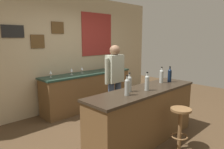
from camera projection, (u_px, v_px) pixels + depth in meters
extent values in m
plane|color=#4C3823|center=(126.00, 133.00, 3.85)|extent=(10.00, 10.00, 0.00)
cube|color=tan|center=(65.00, 53.00, 5.04)|extent=(6.00, 0.06, 2.80)
cube|color=black|center=(13.00, 31.00, 4.10)|extent=(0.43, 0.02, 0.25)
cube|color=brown|center=(38.00, 41.00, 4.48)|extent=(0.31, 0.02, 0.29)
cube|color=brown|center=(58.00, 28.00, 4.77)|extent=(0.31, 0.02, 0.27)
cube|color=maroon|center=(97.00, 34.00, 5.61)|extent=(1.03, 0.02, 1.13)
cube|color=brown|center=(144.00, 117.00, 3.49)|extent=(2.21, 0.57, 0.88)
cube|color=#2D2319|center=(144.00, 90.00, 3.41)|extent=(2.26, 0.60, 0.04)
cube|color=brown|center=(88.00, 91.00, 5.22)|extent=(2.41, 0.53, 0.86)
cube|color=#1E382D|center=(88.00, 73.00, 5.14)|extent=(2.46, 0.56, 0.04)
cylinder|color=#384766|center=(118.00, 101.00, 4.39)|extent=(0.13, 0.13, 0.86)
cylinder|color=#384766|center=(111.00, 103.00, 4.25)|extent=(0.13, 0.13, 0.86)
cube|color=#9EA38E|center=(115.00, 69.00, 4.20)|extent=(0.36, 0.20, 0.56)
sphere|color=brown|center=(115.00, 50.00, 4.13)|extent=(0.21, 0.21, 0.21)
cylinder|color=#9EA38E|center=(122.00, 69.00, 4.35)|extent=(0.08, 0.08, 0.52)
cylinder|color=#9EA38E|center=(107.00, 71.00, 4.05)|extent=(0.08, 0.08, 0.52)
cylinder|color=brown|center=(180.00, 130.00, 3.24)|extent=(0.06, 0.06, 0.65)
torus|color=brown|center=(179.00, 136.00, 3.26)|extent=(0.26, 0.26, 0.02)
cylinder|color=brown|center=(181.00, 110.00, 3.18)|extent=(0.32, 0.32, 0.03)
cylinder|color=#999E99|center=(127.00, 89.00, 3.03)|extent=(0.07, 0.07, 0.20)
sphere|color=#999E99|center=(127.00, 81.00, 3.01)|extent=(0.07, 0.07, 0.07)
cylinder|color=#999E99|center=(127.00, 79.00, 3.00)|extent=(0.03, 0.03, 0.09)
cylinder|color=black|center=(127.00, 76.00, 2.99)|extent=(0.03, 0.03, 0.02)
cylinder|color=#999E99|center=(129.00, 86.00, 3.24)|extent=(0.07, 0.07, 0.20)
sphere|color=#999E99|center=(129.00, 79.00, 3.22)|extent=(0.07, 0.07, 0.07)
cylinder|color=#999E99|center=(129.00, 76.00, 3.21)|extent=(0.03, 0.03, 0.09)
cylinder|color=black|center=(130.00, 73.00, 3.20)|extent=(0.03, 0.03, 0.02)
cylinder|color=#999E99|center=(147.00, 85.00, 3.30)|extent=(0.07, 0.07, 0.20)
sphere|color=#999E99|center=(147.00, 78.00, 3.28)|extent=(0.07, 0.07, 0.07)
cylinder|color=#999E99|center=(147.00, 76.00, 3.28)|extent=(0.03, 0.03, 0.09)
cylinder|color=black|center=(147.00, 72.00, 3.27)|extent=(0.03, 0.03, 0.02)
cylinder|color=#999E99|center=(161.00, 78.00, 3.87)|extent=(0.07, 0.07, 0.20)
sphere|color=#999E99|center=(162.00, 72.00, 3.85)|extent=(0.07, 0.07, 0.07)
cylinder|color=#999E99|center=(162.00, 70.00, 3.85)|extent=(0.03, 0.03, 0.09)
cylinder|color=black|center=(162.00, 67.00, 3.84)|extent=(0.03, 0.03, 0.02)
cylinder|color=black|center=(170.00, 77.00, 3.94)|extent=(0.07, 0.07, 0.20)
sphere|color=black|center=(170.00, 71.00, 3.92)|extent=(0.07, 0.07, 0.07)
cylinder|color=black|center=(170.00, 69.00, 3.92)|extent=(0.03, 0.03, 0.09)
cylinder|color=black|center=(170.00, 67.00, 3.91)|extent=(0.03, 0.03, 0.02)
cylinder|color=silver|center=(51.00, 77.00, 4.54)|extent=(0.06, 0.06, 0.00)
cylinder|color=silver|center=(51.00, 75.00, 4.53)|extent=(0.01, 0.01, 0.07)
cone|color=silver|center=(51.00, 72.00, 4.52)|extent=(0.07, 0.07, 0.08)
cylinder|color=silver|center=(72.00, 75.00, 4.85)|extent=(0.06, 0.06, 0.00)
cylinder|color=silver|center=(72.00, 73.00, 4.84)|extent=(0.01, 0.01, 0.07)
cone|color=silver|center=(71.00, 70.00, 4.83)|extent=(0.07, 0.07, 0.08)
cylinder|color=silver|center=(82.00, 73.00, 5.08)|extent=(0.06, 0.06, 0.00)
cylinder|color=silver|center=(82.00, 71.00, 5.07)|extent=(0.01, 0.01, 0.07)
cone|color=silver|center=(82.00, 68.00, 5.06)|extent=(0.07, 0.07, 0.08)
cylinder|color=#338C4C|center=(109.00, 67.00, 5.73)|extent=(0.08, 0.08, 0.09)
torus|color=#338C4C|center=(111.00, 67.00, 5.76)|extent=(0.06, 0.01, 0.06)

